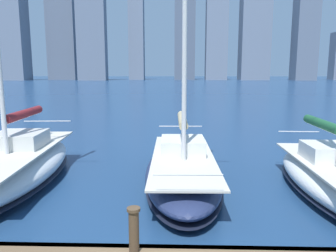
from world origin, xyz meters
TOP-DOWN VIEW (x-y plane):
  - city_skyline at (6.67, -161.21)m, footprint 168.16×23.20m
  - sailboat_forest at (-5.48, -5.85)m, footprint 2.37×7.08m
  - sailboat_tan at (-0.61, -6.78)m, footprint 2.84×8.13m
  - sailboat_maroon at (5.50, -6.60)m, footprint 3.43×8.46m
  - mooring_post at (0.41, -1.10)m, footprint 0.26×0.26m

SIDE VIEW (x-z plane):
  - sailboat_tan at x=-0.61m, z-range -5.10..6.37m
  - sailboat_forest at x=-5.48m, z-range -4.17..5.48m
  - sailboat_maroon at x=5.50m, z-range -4.90..6.35m
  - mooring_post at x=0.41m, z-range 0.62..1.53m
  - city_skyline at x=6.67m, z-range -3.88..48.06m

